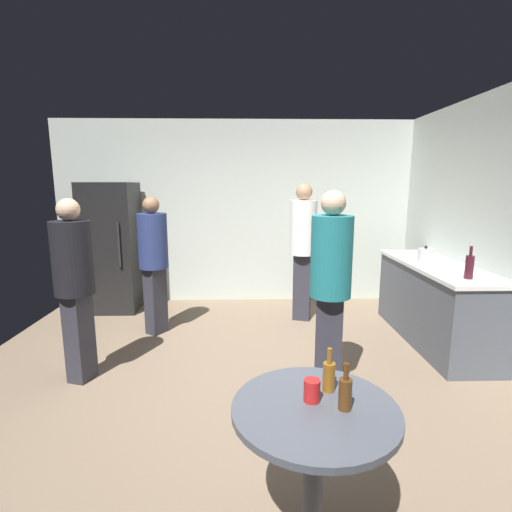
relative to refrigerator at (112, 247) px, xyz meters
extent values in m
cube|color=#7A6651|center=(1.74, -2.20, -0.95)|extent=(5.20, 5.20, 0.10)
cube|color=beige|center=(1.74, 0.43, 0.45)|extent=(5.32, 0.06, 2.70)
cube|color=black|center=(0.00, 0.00, 0.00)|extent=(0.70, 0.65, 1.80)
cube|color=#262628|center=(0.21, -0.34, 0.09)|extent=(0.03, 0.03, 0.60)
cube|color=#4C515B|center=(4.02, -1.26, -0.47)|extent=(0.60, 1.86, 0.86)
cube|color=silver|center=(4.02, -1.26, -0.02)|extent=(0.64, 1.90, 0.04)
cylinder|color=#B2B2B7|center=(3.97, -1.06, 0.07)|extent=(0.17, 0.17, 0.14)
sphere|color=black|center=(3.97, -1.06, 0.16)|extent=(0.04, 0.04, 0.04)
cone|color=#B2B2B7|center=(4.08, -1.06, 0.08)|extent=(0.09, 0.04, 0.06)
cylinder|color=#3F141E|center=(3.97, -1.93, 0.11)|extent=(0.08, 0.08, 0.22)
cylinder|color=#3F141E|center=(3.97, -1.93, 0.26)|extent=(0.03, 0.03, 0.09)
cylinder|color=#4C515B|center=(2.21, -3.72, -0.55)|extent=(0.10, 0.10, 0.70)
cylinder|color=#4C515B|center=(2.21, -3.72, -0.18)|extent=(0.80, 0.80, 0.03)
cylinder|color=#8C5919|center=(2.30, -3.58, -0.09)|extent=(0.06, 0.06, 0.15)
cylinder|color=#8C5919|center=(2.30, -3.58, 0.02)|extent=(0.02, 0.02, 0.08)
cylinder|color=#593314|center=(2.34, -3.75, -0.09)|extent=(0.06, 0.06, 0.15)
cylinder|color=#593314|center=(2.34, -3.75, 0.02)|extent=(0.02, 0.02, 0.08)
cylinder|color=red|center=(2.20, -3.67, -0.11)|extent=(0.08, 0.08, 0.11)
cube|color=#2D2D38|center=(0.37, -2.05, -0.49)|extent=(0.23, 0.26, 0.82)
cylinder|color=black|center=(0.37, -2.05, 0.24)|extent=(0.42, 0.42, 0.65)
sphere|color=#D8AD8C|center=(0.37, -2.05, 0.66)|extent=(0.19, 0.19, 0.19)
cube|color=#2D2D38|center=(0.80, -0.93, -0.50)|extent=(0.27, 0.28, 0.81)
cylinder|color=navy|center=(0.80, -0.93, 0.22)|extent=(0.47, 0.47, 0.64)
sphere|color=#8C6647|center=(0.80, -0.93, 0.64)|extent=(0.19, 0.19, 0.19)
cube|color=#2D2D38|center=(2.59, -2.30, -0.47)|extent=(0.25, 0.21, 0.85)
cylinder|color=#1E727A|center=(2.59, -2.30, 0.29)|extent=(0.39, 0.39, 0.67)
sphere|color=#D8AD8C|center=(2.59, -2.30, 0.73)|extent=(0.20, 0.20, 0.20)
cube|color=#2D2D38|center=(2.62, -0.50, -0.46)|extent=(0.26, 0.22, 0.88)
cylinder|color=white|center=(2.62, -0.50, 0.33)|extent=(0.42, 0.42, 0.70)
sphere|color=tan|center=(2.62, -0.50, 0.78)|extent=(0.21, 0.21, 0.21)
camera|label=1|loc=(1.89, -5.36, 0.87)|focal=26.81mm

